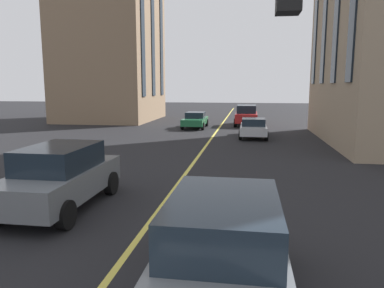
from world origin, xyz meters
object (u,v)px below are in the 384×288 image
at_px(car_red_far, 246,115).
at_px(car_green_mid, 195,120).
at_px(car_silver_oncoming, 253,128).
at_px(car_grey_parked_a, 61,176).
at_px(car_grey_near, 223,252).

xyz_separation_m(car_red_far, car_green_mid, (-2.66, 4.40, -0.27)).
distance_m(car_silver_oncoming, car_grey_parked_a, 17.26).
height_order(car_red_far, car_grey_parked_a, same).
relative_size(car_red_far, car_grey_parked_a, 1.00).
relative_size(car_silver_oncoming, car_grey_parked_a, 0.94).
xyz_separation_m(car_grey_near, car_grey_parked_a, (4.28, 5.12, 0.00)).
bearing_deg(car_red_far, car_grey_near, 179.78).
bearing_deg(car_green_mid, car_silver_oncoming, -137.16).
relative_size(car_grey_near, car_green_mid, 1.07).
xyz_separation_m(car_silver_oncoming, car_red_far, (8.01, 0.57, 0.27)).
bearing_deg(car_grey_near, car_grey_parked_a, 50.14).
distance_m(car_grey_near, car_grey_parked_a, 6.67).
distance_m(car_red_far, car_grey_parked_a, 24.82).
bearing_deg(car_silver_oncoming, car_grey_near, 178.10).
relative_size(car_grey_parked_a, car_green_mid, 1.07).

